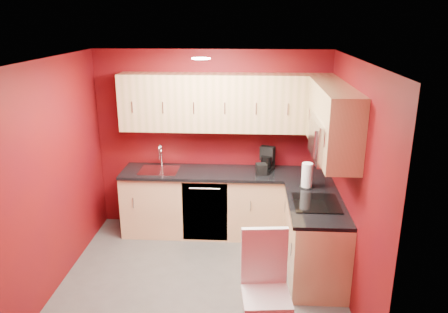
# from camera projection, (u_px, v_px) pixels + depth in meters

# --- Properties ---
(floor) EXTENTS (3.20, 3.20, 0.00)m
(floor) POSITION_uv_depth(u_px,v_px,m) (202.00, 280.00, 5.04)
(floor) COLOR #4D4B48
(floor) RESTS_ON ground
(ceiling) EXTENTS (3.20, 3.20, 0.00)m
(ceiling) POSITION_uv_depth(u_px,v_px,m) (198.00, 60.00, 4.28)
(ceiling) COLOR white
(ceiling) RESTS_ON wall_back
(wall_back) EXTENTS (3.20, 0.00, 3.20)m
(wall_back) POSITION_uv_depth(u_px,v_px,m) (212.00, 141.00, 6.09)
(wall_back) COLOR #5F0A09
(wall_back) RESTS_ON floor
(wall_front) EXTENTS (3.20, 0.00, 3.20)m
(wall_front) POSITION_uv_depth(u_px,v_px,m) (177.00, 250.00, 3.23)
(wall_front) COLOR #5F0A09
(wall_front) RESTS_ON floor
(wall_left) EXTENTS (0.00, 3.00, 3.00)m
(wall_left) POSITION_uv_depth(u_px,v_px,m) (54.00, 176.00, 4.75)
(wall_left) COLOR #5F0A09
(wall_left) RESTS_ON floor
(wall_right) EXTENTS (0.00, 3.00, 3.00)m
(wall_right) POSITION_uv_depth(u_px,v_px,m) (352.00, 182.00, 4.57)
(wall_right) COLOR #5F0A09
(wall_right) RESTS_ON floor
(base_cabinets_back) EXTENTS (2.80, 0.60, 0.87)m
(base_cabinets_back) POSITION_uv_depth(u_px,v_px,m) (225.00, 204.00, 6.04)
(base_cabinets_back) COLOR #ECBF87
(base_cabinets_back) RESTS_ON floor
(base_cabinets_right) EXTENTS (0.60, 1.30, 0.87)m
(base_cabinets_right) POSITION_uv_depth(u_px,v_px,m) (315.00, 239.00, 5.07)
(base_cabinets_right) COLOR #ECBF87
(base_cabinets_right) RESTS_ON floor
(countertop_back) EXTENTS (2.80, 0.63, 0.04)m
(countertop_back) POSITION_uv_depth(u_px,v_px,m) (225.00, 173.00, 5.89)
(countertop_back) COLOR black
(countertop_back) RESTS_ON base_cabinets_back
(countertop_right) EXTENTS (0.63, 1.27, 0.04)m
(countertop_right) POSITION_uv_depth(u_px,v_px,m) (316.00, 204.00, 4.92)
(countertop_right) COLOR black
(countertop_right) RESTS_ON base_cabinets_right
(upper_cabinets_back) EXTENTS (2.80, 0.35, 0.75)m
(upper_cabinets_back) POSITION_uv_depth(u_px,v_px,m) (226.00, 103.00, 5.73)
(upper_cabinets_back) COLOR tan
(upper_cabinets_back) RESTS_ON wall_back
(upper_cabinets_right) EXTENTS (0.35, 1.55, 0.75)m
(upper_cabinets_right) POSITION_uv_depth(u_px,v_px,m) (332.00, 113.00, 4.80)
(upper_cabinets_right) COLOR tan
(upper_cabinets_right) RESTS_ON wall_right
(microwave) EXTENTS (0.42, 0.76, 0.42)m
(microwave) POSITION_uv_depth(u_px,v_px,m) (331.00, 139.00, 4.64)
(microwave) COLOR silver
(microwave) RESTS_ON upper_cabinets_right
(cooktop) EXTENTS (0.50, 0.55, 0.01)m
(cooktop) POSITION_uv_depth(u_px,v_px,m) (316.00, 203.00, 4.88)
(cooktop) COLOR black
(cooktop) RESTS_ON countertop_right
(sink) EXTENTS (0.52, 0.42, 0.35)m
(sink) POSITION_uv_depth(u_px,v_px,m) (159.00, 168.00, 5.94)
(sink) COLOR silver
(sink) RESTS_ON countertop_back
(dishwasher_front) EXTENTS (0.60, 0.02, 0.82)m
(dishwasher_front) POSITION_uv_depth(u_px,v_px,m) (205.00, 212.00, 5.78)
(dishwasher_front) COLOR black
(dishwasher_front) RESTS_ON base_cabinets_back
(downlight) EXTENTS (0.20, 0.20, 0.01)m
(downlight) POSITION_uv_depth(u_px,v_px,m) (201.00, 58.00, 4.57)
(downlight) COLOR white
(downlight) RESTS_ON ceiling
(coffee_maker) EXTENTS (0.27, 0.31, 0.32)m
(coffee_maker) POSITION_uv_depth(u_px,v_px,m) (266.00, 159.00, 5.90)
(coffee_maker) COLOR black
(coffee_maker) RESTS_ON countertop_back
(napkin_holder) EXTENTS (0.16, 0.16, 0.15)m
(napkin_holder) POSITION_uv_depth(u_px,v_px,m) (261.00, 169.00, 5.76)
(napkin_holder) COLOR black
(napkin_holder) RESTS_ON countertop_back
(paper_towel) EXTENTS (0.20, 0.20, 0.31)m
(paper_towel) POSITION_uv_depth(u_px,v_px,m) (307.00, 175.00, 5.30)
(paper_towel) COLOR white
(paper_towel) RESTS_ON countertop_right
(dining_chair) EXTENTS (0.47, 0.49, 1.07)m
(dining_chair) POSITION_uv_depth(u_px,v_px,m) (266.00, 291.00, 3.95)
(dining_chair) COLOR silver
(dining_chair) RESTS_ON floor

